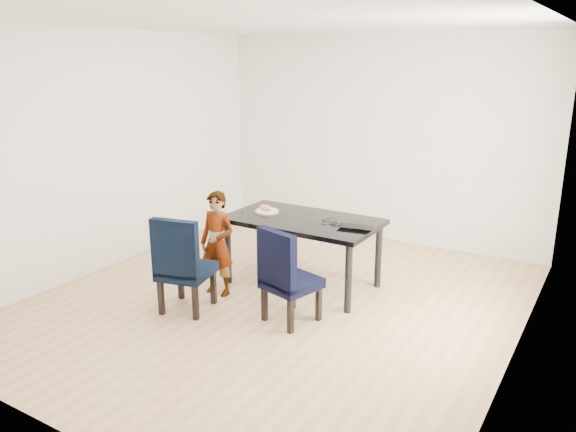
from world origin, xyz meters
The scene contains 14 objects.
floor centered at (0.00, 0.00, -0.01)m, with size 4.50×5.00×0.01m, color tan.
ceiling centered at (0.00, 0.00, 2.71)m, with size 4.50×5.00×0.01m, color white.
wall_back centered at (0.00, 2.50, 1.35)m, with size 4.50×0.01×2.70m, color white.
wall_front centered at (0.00, -2.50, 1.35)m, with size 4.50×0.01×2.70m, color beige.
wall_left centered at (-2.25, 0.00, 1.35)m, with size 0.01×5.00×2.70m, color silver.
wall_right centered at (2.25, 0.00, 1.35)m, with size 0.01×5.00×2.70m, color white.
dining_table centered at (0.00, 0.50, 0.38)m, with size 1.60×0.90×0.75m, color black.
chair_left centered at (-0.65, -0.61, 0.48)m, with size 0.46×0.48×0.97m, color black.
chair_right centered at (0.35, -0.30, 0.46)m, with size 0.44×0.46×0.92m, color black.
child centered at (-0.64, -0.15, 0.55)m, with size 0.40×0.26×1.09m, color #E84513.
plate centered at (-0.47, 0.52, 0.76)m, with size 0.26×0.26×0.01m, color silver.
sandwich centered at (-0.48, 0.52, 0.80)m, with size 0.16×0.07×0.06m, color #CD7749.
laptop centered at (0.62, 0.50, 0.76)m, with size 0.36×0.23×0.03m, color black.
cable_tangle centered at (0.34, 0.45, 0.75)m, with size 0.15×0.15×0.01m, color black.
Camera 1 is at (2.83, -4.43, 2.40)m, focal length 35.00 mm.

